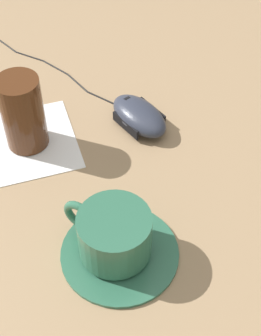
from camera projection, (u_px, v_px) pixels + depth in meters
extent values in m
plane|color=#9E7F5B|center=(66.00, 184.00, 0.72)|extent=(3.00, 3.00, 0.00)
cylinder|color=#2D664C|center=(120.00, 252.00, 0.64)|extent=(0.15, 0.15, 0.01)
cylinder|color=#2D664C|center=(115.00, 234.00, 0.61)|extent=(0.09, 0.09, 0.06)
torus|color=#2D664C|center=(80.00, 216.00, 0.63)|extent=(0.04, 0.04, 0.05)
ellipsoid|color=#2D3342|center=(139.00, 116.00, 0.78)|extent=(0.12, 0.10, 0.04)
cylinder|color=black|center=(127.00, 101.00, 0.79)|extent=(0.01, 0.01, 0.01)
cube|color=black|center=(126.00, 125.00, 0.77)|extent=(0.05, 0.03, 0.02)
cube|color=black|center=(152.00, 111.00, 0.80)|extent=(0.05, 0.03, 0.02)
cylinder|color=black|center=(102.00, 98.00, 0.84)|extent=(0.04, 0.05, 0.00)
cylinder|color=black|center=(77.00, 82.00, 0.86)|extent=(0.05, 0.03, 0.00)
cylinder|color=black|center=(56.00, 67.00, 0.89)|extent=(0.05, 0.04, 0.00)
cylinder|color=black|center=(30.00, 56.00, 0.91)|extent=(0.04, 0.05, 0.00)
cylinder|color=black|center=(6.00, 45.00, 0.93)|extent=(0.05, 0.04, 0.00)
sphere|color=black|center=(117.00, 104.00, 0.82)|extent=(0.00, 0.00, 0.00)
sphere|color=black|center=(87.00, 91.00, 0.85)|extent=(0.00, 0.00, 0.00)
sphere|color=black|center=(68.00, 74.00, 0.88)|extent=(0.00, 0.00, 0.00)
sphere|color=black|center=(44.00, 60.00, 0.90)|extent=(0.00, 0.00, 0.00)
sphere|color=black|center=(16.00, 52.00, 0.92)|extent=(0.00, 0.00, 0.00)
cube|color=white|center=(24.00, 143.00, 0.77)|extent=(0.17, 0.17, 0.00)
cylinder|color=#4C2814|center=(23.00, 113.00, 0.73)|extent=(0.06, 0.06, 0.11)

